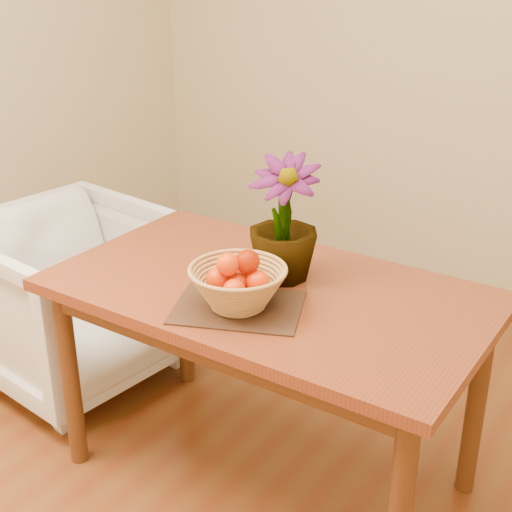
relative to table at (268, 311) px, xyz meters
The scene contains 7 objects.
wall_back 2.07m from the table, 90.00° to the left, with size 4.00×0.02×2.70m, color beige.
table is the anchor object (origin of this frame).
placemat 0.20m from the table, 88.14° to the right, with size 0.38×0.28×0.01m, color #3C2415.
wicker_basket 0.23m from the table, 88.14° to the right, with size 0.30×0.30×0.12m.
orange_pile 0.27m from the table, 87.02° to the right, with size 0.18×0.17×0.13m.
potted_plant 0.30m from the table, 88.44° to the left, with size 0.23×0.23×0.41m, color #1A4B15.
armchair 1.09m from the table, behind, with size 0.79×0.74×0.81m, color gray.
Camera 1 is at (1.10, -1.43, 1.75)m, focal length 50.00 mm.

